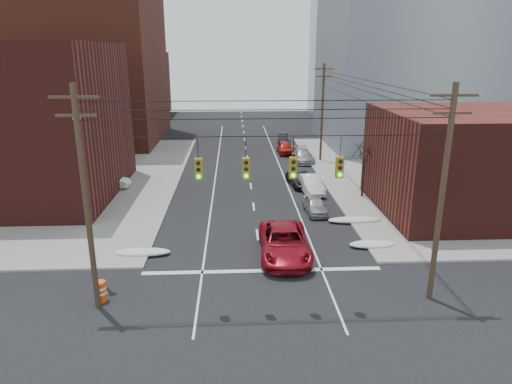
{
  "coord_description": "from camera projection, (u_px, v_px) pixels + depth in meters",
  "views": [
    {
      "loc": [
        -1.54,
        -17.58,
        12.35
      ],
      "look_at": [
        -0.08,
        12.44,
        3.0
      ],
      "focal_mm": 32.0,
      "sensor_mm": 36.0,
      "label": 1
    }
  ],
  "objects": [
    {
      "name": "ground",
      "position": [
        271.0,
        337.0,
        20.51
      ],
      "size": [
        160.0,
        160.0,
        0.0
      ],
      "primitive_type": "plane",
      "color": "black",
      "rests_on": "ground"
    },
    {
      "name": "sidewalk_ne",
      "position": [
        508.0,
        174.0,
        47.49
      ],
      "size": [
        40.0,
        40.0,
        0.15
      ],
      "primitive_type": "cube",
      "color": "gray",
      "rests_on": "ground"
    },
    {
      "name": "traffic_signals",
      "position": [
        270.0,
        167.0,
        21.21
      ],
      "size": [
        17.0,
        0.42,
        2.02
      ],
      "color": "black",
      "rests_on": "ground"
    },
    {
      "name": "parked_car_c",
      "position": [
        301.0,
        179.0,
        43.33
      ],
      "size": [
        2.73,
        4.88,
        1.29
      ],
      "primitive_type": "imported",
      "rotation": [
        0.0,
        0.0,
        0.13
      ],
      "color": "black",
      "rests_on": "ground"
    },
    {
      "name": "snow_ne",
      "position": [
        372.0,
        244.0,
        29.85
      ],
      "size": [
        3.0,
        1.08,
        0.42
      ],
      "primitive_type": "ellipsoid",
      "color": "silver",
      "rests_on": "ground"
    },
    {
      "name": "utility_pole_left",
      "position": [
        86.0,
        198.0,
        21.25
      ],
      "size": [
        2.2,
        0.28,
        11.0
      ],
      "color": "#473323",
      "rests_on": "ground"
    },
    {
      "name": "parked_car_f",
      "position": [
        283.0,
        138.0,
        63.84
      ],
      "size": [
        1.84,
        4.06,
        1.29
      ],
      "primitive_type": "imported",
      "rotation": [
        0.0,
        0.0,
        -0.12
      ],
      "color": "black",
      "rests_on": "ground"
    },
    {
      "name": "lot_car_c",
      "position": [
        36.0,
        183.0,
        41.46
      ],
      "size": [
        4.91,
        3.12,
        1.32
      ],
      "primitive_type": "imported",
      "rotation": [
        0.0,
        0.0,
        1.27
      ],
      "color": "black",
      "rests_on": "sidewalk_nw"
    },
    {
      "name": "construction_barrel",
      "position": [
        100.0,
        291.0,
        23.34
      ],
      "size": [
        0.81,
        0.81,
        1.09
      ],
      "rotation": [
        0.0,
        0.0,
        0.38
      ],
      "color": "#FF4B0D",
      "rests_on": "ground"
    },
    {
      "name": "snow_east_far",
      "position": [
        355.0,
        220.0,
        34.14
      ],
      "size": [
        4.0,
        1.08,
        0.42
      ],
      "primitive_type": "ellipsoid",
      "color": "silver",
      "rests_on": "ground"
    },
    {
      "name": "red_pickup",
      "position": [
        284.0,
        243.0,
        28.38
      ],
      "size": [
        3.16,
        6.59,
        1.81
      ],
      "primitive_type": "imported",
      "rotation": [
        0.0,
        0.0,
        -0.02
      ],
      "color": "maroon",
      "rests_on": "ground"
    },
    {
      "name": "utility_pole_far",
      "position": [
        322.0,
        111.0,
        51.61
      ],
      "size": [
        2.2,
        0.28,
        11.0
      ],
      "color": "#473323",
      "rests_on": "ground"
    },
    {
      "name": "lot_car_b",
      "position": [
        84.0,
        177.0,
        43.4
      ],
      "size": [
        5.19,
        3.17,
        1.34
      ],
      "primitive_type": "imported",
      "rotation": [
        0.0,
        0.0,
        1.37
      ],
      "color": "#A4A4A8",
      "rests_on": "sidewalk_nw"
    },
    {
      "name": "parked_car_b",
      "position": [
        311.0,
        184.0,
        41.24
      ],
      "size": [
        2.04,
        4.8,
        1.54
      ],
      "primitive_type": "imported",
      "rotation": [
        0.0,
        0.0,
        0.09
      ],
      "color": "white",
      "rests_on": "ground"
    },
    {
      "name": "lot_car_d",
      "position": [
        77.0,
        171.0,
        45.82
      ],
      "size": [
        3.62,
        1.54,
        1.22
      ],
      "primitive_type": "imported",
      "rotation": [
        0.0,
        0.0,
        1.6
      ],
      "color": "#A5A4A9",
      "rests_on": "sidewalk_nw"
    },
    {
      "name": "building_brick_far",
      "position": [
        107.0,
        85.0,
        88.09
      ],
      "size": [
        22.0,
        18.0,
        12.0
      ],
      "primitive_type": "cube",
      "color": "#4C1A16",
      "rests_on": "ground"
    },
    {
      "name": "parked_car_d",
      "position": [
        303.0,
        156.0,
        52.64
      ],
      "size": [
        2.37,
        5.18,
        1.47
      ],
      "primitive_type": "imported",
      "rotation": [
        0.0,
        0.0,
        0.06
      ],
      "color": "#A1A1A6",
      "rests_on": "ground"
    },
    {
      "name": "utility_pole_right",
      "position": [
        442.0,
        192.0,
        22.04
      ],
      "size": [
        2.2,
        0.28,
        11.0
      ],
      "color": "#473323",
      "rests_on": "ground"
    },
    {
      "name": "parked_car_a",
      "position": [
        315.0,
        205.0,
        36.05
      ],
      "size": [
        1.68,
        3.87,
        1.3
      ],
      "primitive_type": "imported",
      "rotation": [
        0.0,
        0.0,
        0.04
      ],
      "color": "#A2A2A6",
      "rests_on": "ground"
    },
    {
      "name": "street_light",
      "position": [
        84.0,
        185.0,
        24.14
      ],
      "size": [
        0.44,
        0.44,
        9.32
      ],
      "color": "gray",
      "rests_on": "ground"
    },
    {
      "name": "bare_tree",
      "position": [
        363.0,
        172.0,
        39.34
      ],
      "size": [
        2.09,
        2.2,
        4.93
      ],
      "color": "black",
      "rests_on": "ground"
    },
    {
      "name": "building_glass",
      "position": [
        370.0,
        58.0,
        85.11
      ],
      "size": [
        20.0,
        18.0,
        22.0
      ],
      "primitive_type": "cube",
      "color": "gray",
      "rests_on": "ground"
    },
    {
      "name": "lot_car_a",
      "position": [
        109.0,
        181.0,
        42.15
      ],
      "size": [
        4.06,
        1.8,
        1.3
      ],
      "primitive_type": "imported",
      "rotation": [
        0.0,
        0.0,
        1.46
      ],
      "color": "white",
      "rests_on": "sidewalk_nw"
    },
    {
      "name": "building_storefront",
      "position": [
        486.0,
        163.0,
        35.41
      ],
      "size": [
        16.0,
        12.0,
        8.0
      ],
      "primitive_type": "cube",
      "color": "#4C1A16",
      "rests_on": "ground"
    },
    {
      "name": "snow_nw",
      "position": [
        143.0,
        252.0,
        28.68
      ],
      "size": [
        3.5,
        1.08,
        0.42
      ],
      "primitive_type": "ellipsoid",
      "color": "silver",
      "rests_on": "ground"
    },
    {
      "name": "building_office",
      "position": [
        412.0,
        49.0,
        59.78
      ],
      "size": [
        22.0,
        20.0,
        25.0
      ],
      "primitive_type": "cube",
      "color": "gray",
      "rests_on": "ground"
    },
    {
      "name": "building_brick_tall",
      "position": [
        64.0,
        30.0,
        60.72
      ],
      "size": [
        24.0,
        20.0,
        30.0
      ],
      "primitive_type": "cube",
      "color": "maroon",
      "rests_on": "ground"
    },
    {
      "name": "parked_car_e",
      "position": [
        285.0,
        148.0,
        56.87
      ],
      "size": [
        1.86,
        4.45,
        1.51
      ],
      "primitive_type": "imported",
      "rotation": [
        0.0,
        0.0,
        0.02
      ],
      "color": "#9B140E",
      "rests_on": "ground"
    }
  ]
}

